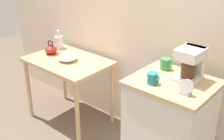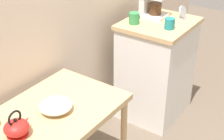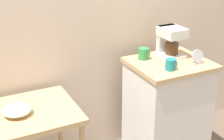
% 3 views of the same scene
% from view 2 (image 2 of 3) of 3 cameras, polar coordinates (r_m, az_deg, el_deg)
% --- Properties ---
extents(wooden_table, '(0.89, 0.61, 0.75)m').
position_cam_2_polar(wooden_table, '(2.10, -10.16, -9.13)').
color(wooden_table, tan).
rests_on(wooden_table, ground_plane).
extents(kitchen_counter, '(0.64, 0.56, 0.93)m').
position_cam_2_polar(kitchen_counter, '(3.07, 7.62, 0.18)').
color(kitchen_counter, white).
rests_on(kitchen_counter, ground_plane).
extents(bowl_stoneware, '(0.21, 0.21, 0.06)m').
position_cam_2_polar(bowl_stoneware, '(2.02, -9.76, -6.12)').
color(bowl_stoneware, beige).
rests_on(bowl_stoneware, wooden_table).
extents(teakettle, '(0.17, 0.14, 0.16)m').
position_cam_2_polar(teakettle, '(1.88, -16.22, -9.57)').
color(teakettle, red).
rests_on(teakettle, wooden_table).
extents(coffee_maker, '(0.18, 0.22, 0.26)m').
position_cam_2_polar(coffee_maker, '(2.94, 7.03, 11.79)').
color(coffee_maker, white).
rests_on(coffee_maker, kitchen_counter).
extents(mug_tall_green, '(0.09, 0.09, 0.10)m').
position_cam_2_polar(mug_tall_green, '(2.79, 3.88, 8.97)').
color(mug_tall_green, '#338C4C').
rests_on(mug_tall_green, kitchen_counter).
extents(mug_dark_teal, '(0.09, 0.08, 0.09)m').
position_cam_2_polar(mug_dark_teal, '(2.72, 9.99, 7.96)').
color(mug_dark_teal, teal).
rests_on(mug_dark_teal, kitchen_counter).
extents(table_clock, '(0.11, 0.05, 0.12)m').
position_cam_2_polar(table_clock, '(2.95, 12.15, 9.65)').
color(table_clock, '#B2B5BA').
rests_on(table_clock, kitchen_counter).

